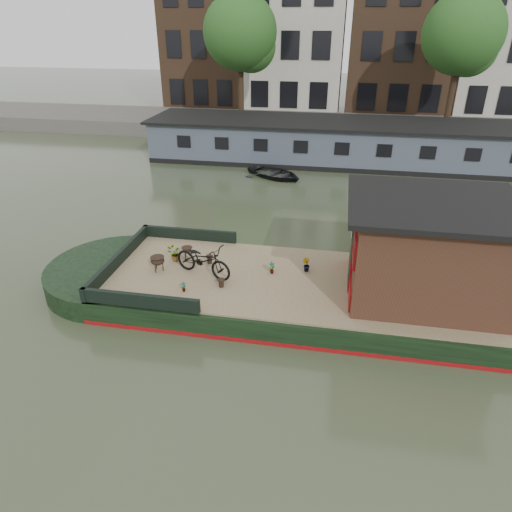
% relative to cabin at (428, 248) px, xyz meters
% --- Properties ---
extents(ground, '(120.00, 120.00, 0.00)m').
position_rel_cabin_xyz_m(ground, '(-2.19, 0.00, -1.88)').
color(ground, '#2E3A25').
rests_on(ground, ground).
extents(houseboat_hull, '(14.01, 4.02, 0.60)m').
position_rel_cabin_xyz_m(houseboat_hull, '(-3.52, 0.00, -1.60)').
color(houseboat_hull, black).
rests_on(houseboat_hull, ground).
extents(houseboat_deck, '(11.80, 3.80, 0.05)m').
position_rel_cabin_xyz_m(houseboat_deck, '(-2.19, 0.00, -1.25)').
color(houseboat_deck, '#927C5A').
rests_on(houseboat_deck, houseboat_hull).
extents(bow_bulwark, '(3.00, 4.00, 0.35)m').
position_rel_cabin_xyz_m(bow_bulwark, '(-7.25, 0.00, -1.05)').
color(bow_bulwark, black).
rests_on(bow_bulwark, houseboat_deck).
extents(cabin, '(4.00, 3.50, 2.42)m').
position_rel_cabin_xyz_m(cabin, '(0.00, 0.00, 0.00)').
color(cabin, '#341C14').
rests_on(cabin, houseboat_deck).
extents(bicycle, '(1.83, 1.16, 0.91)m').
position_rel_cabin_xyz_m(bicycle, '(-5.60, -0.16, -0.77)').
color(bicycle, black).
rests_on(bicycle, houseboat_deck).
extents(potted_plant_a, '(0.22, 0.20, 0.35)m').
position_rel_cabin_xyz_m(potted_plant_a, '(-3.82, 0.25, -1.05)').
color(potted_plant_a, '#A3442E').
rests_on(potted_plant_a, houseboat_deck).
extents(potted_plant_b, '(0.26, 0.26, 0.37)m').
position_rel_cabin_xyz_m(potted_plant_b, '(-2.92, 0.56, -1.04)').
color(potted_plant_b, brown).
rests_on(potted_plant_b, houseboat_deck).
extents(potted_plant_c, '(0.51, 0.51, 0.43)m').
position_rel_cabin_xyz_m(potted_plant_c, '(-6.62, 0.46, -1.01)').
color(potted_plant_c, '#AF6C32').
rests_on(potted_plant_c, houseboat_deck).
extents(potted_plant_e, '(0.17, 0.17, 0.27)m').
position_rel_cabin_xyz_m(potted_plant_e, '(-5.87, -1.08, -1.09)').
color(potted_plant_e, '#A2442F').
rests_on(potted_plant_e, houseboat_deck).
extents(brazier_front, '(0.52, 0.52, 0.43)m').
position_rel_cabin_xyz_m(brazier_front, '(-6.89, -0.17, -1.01)').
color(brazier_front, black).
rests_on(brazier_front, houseboat_deck).
extents(brazier_rear, '(0.42, 0.42, 0.36)m').
position_rel_cabin_xyz_m(brazier_rear, '(-6.33, 0.67, -1.05)').
color(brazier_rear, black).
rests_on(brazier_rear, houseboat_deck).
extents(bollard_port, '(0.20, 0.20, 0.23)m').
position_rel_cabin_xyz_m(bollard_port, '(-5.63, 0.51, -1.11)').
color(bollard_port, black).
rests_on(bollard_port, houseboat_deck).
extents(bollard_stbd, '(0.19, 0.19, 0.22)m').
position_rel_cabin_xyz_m(bollard_stbd, '(-4.99, -0.68, -1.12)').
color(bollard_stbd, black).
rests_on(bollard_stbd, houseboat_deck).
extents(dinghy, '(3.62, 3.36, 0.61)m').
position_rel_cabin_xyz_m(dinghy, '(-5.27, 10.72, -1.57)').
color(dinghy, black).
rests_on(dinghy, ground).
extents(far_houseboat, '(20.40, 4.40, 2.11)m').
position_rel_cabin_xyz_m(far_houseboat, '(-2.19, 14.00, -0.91)').
color(far_houseboat, '#414756').
rests_on(far_houseboat, ground).
extents(quay, '(60.00, 6.00, 0.90)m').
position_rel_cabin_xyz_m(quay, '(-2.19, 20.50, -1.43)').
color(quay, '#47443F').
rests_on(quay, ground).
extents(townhouse_row, '(27.25, 8.00, 16.50)m').
position_rel_cabin_xyz_m(townhouse_row, '(-2.03, 27.50, 6.02)').
color(townhouse_row, brown).
rests_on(townhouse_row, ground).
extents(tree_left, '(4.40, 4.40, 7.40)m').
position_rel_cabin_xyz_m(tree_left, '(-8.54, 19.07, 4.02)').
color(tree_left, '#332316').
rests_on(tree_left, quay).
extents(tree_right, '(4.40, 4.40, 7.40)m').
position_rel_cabin_xyz_m(tree_right, '(3.96, 19.07, 4.02)').
color(tree_right, '#332316').
rests_on(tree_right, quay).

